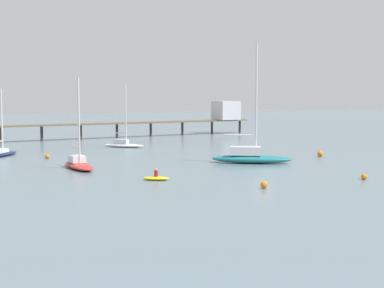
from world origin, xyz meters
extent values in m
plane|color=slate|center=(0.00, 0.00, 0.00)|extent=(400.00, 400.00, 0.00)
cube|color=brown|center=(0.00, 50.61, 2.87)|extent=(60.02, 6.22, 0.30)
cylinder|color=#38332D|center=(-21.70, 49.36, 1.36)|extent=(0.50, 0.50, 2.72)
cylinder|color=#38332D|center=(-14.47, 49.78, 1.36)|extent=(0.50, 0.50, 2.72)
cylinder|color=#38332D|center=(-7.23, 50.19, 1.36)|extent=(0.50, 0.50, 2.72)
cylinder|color=#38332D|center=(0.00, 50.61, 1.36)|extent=(0.50, 0.50, 2.72)
cylinder|color=#38332D|center=(7.23, 51.03, 1.36)|extent=(0.50, 0.50, 2.72)
cylinder|color=#38332D|center=(14.47, 51.44, 1.36)|extent=(0.50, 0.50, 2.72)
cylinder|color=#38332D|center=(21.70, 51.86, 1.36)|extent=(0.50, 0.50, 2.72)
cylinder|color=#38332D|center=(28.93, 52.28, 1.36)|extent=(0.50, 0.50, 2.72)
cube|color=silver|center=(25.24, 52.06, 5.02)|extent=(4.96, 4.96, 4.00)
ellipsoid|color=white|center=(-4.94, 32.04, 0.29)|extent=(5.97, 5.89, 0.59)
cube|color=silver|center=(-5.33, 32.42, 0.92)|extent=(2.37, 2.35, 0.67)
cylinder|color=silver|center=(-4.70, 31.81, 5.25)|extent=(0.20, 0.20, 9.32)
cylinder|color=silver|center=(-5.76, 32.84, 2.26)|extent=(2.23, 2.19, 0.16)
ellipsoid|color=#1E727A|center=(2.47, 6.35, 0.49)|extent=(9.53, 7.60, 0.99)
cube|color=silver|center=(1.82, 6.79, 1.50)|extent=(4.07, 3.57, 1.02)
cylinder|color=silver|center=(2.87, 6.08, 7.71)|extent=(0.24, 0.24, 13.44)
cylinder|color=silver|center=(1.26, 7.16, 3.41)|extent=(3.32, 2.31, 0.19)
ellipsoid|color=navy|center=(-23.90, 27.70, 0.25)|extent=(5.80, 6.49, 0.50)
cylinder|color=silver|center=(-23.68, 27.96, 4.81)|extent=(0.20, 0.20, 8.63)
ellipsoid|color=red|center=(-17.58, 10.93, 0.32)|extent=(2.42, 7.99, 0.63)
cube|color=silver|center=(-17.60, 11.56, 1.01)|extent=(1.58, 2.13, 0.76)
cylinder|color=silver|center=(-17.57, 10.53, 5.41)|extent=(0.22, 0.22, 9.55)
cylinder|color=silver|center=(-17.62, 12.17, 2.35)|extent=(0.28, 3.29, 0.17)
ellipsoid|color=yellow|center=(-12.91, -0.49, 0.17)|extent=(2.75, 2.36, 0.35)
cylinder|color=maroon|center=(-12.91, -0.49, 0.62)|extent=(0.50, 0.50, 0.55)
sphere|color=tan|center=(-12.91, -0.49, 1.02)|extent=(0.24, 0.24, 0.24)
sphere|color=orange|center=(-6.14, -9.00, 0.32)|extent=(0.64, 0.64, 0.64)
sphere|color=orange|center=(-18.94, 21.83, 0.32)|extent=(0.64, 0.64, 0.64)
sphere|color=orange|center=(14.36, 7.90, 0.40)|extent=(0.79, 0.79, 0.79)
sphere|color=orange|center=(5.33, -9.29, 0.30)|extent=(0.59, 0.59, 0.59)
camera|label=1|loc=(-32.19, -47.26, 8.12)|focal=49.23mm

